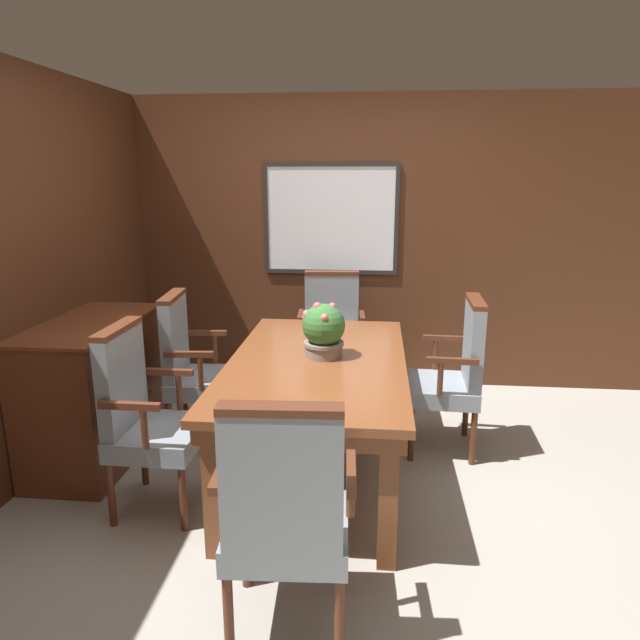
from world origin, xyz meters
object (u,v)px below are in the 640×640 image
object	(u,v)px
dining_table	(318,374)
chair_head_far	(331,331)
chair_left_near	(144,412)
sideboard_cabinet	(95,390)
chair_right_far	(455,370)
chair_left_far	(192,363)
chair_head_near	(285,512)
potted_plant	(324,330)

from	to	relation	value
dining_table	chair_head_far	size ratio (longest dim) A/B	1.79
chair_left_near	sideboard_cabinet	size ratio (longest dim) A/B	0.93
chair_right_far	sideboard_cabinet	size ratio (longest dim) A/B	0.93
dining_table	chair_left_near	size ratio (longest dim) A/B	1.79
chair_head_far	sideboard_cabinet	size ratio (longest dim) A/B	0.93
chair_left_far	chair_head_far	world-z (taller)	same
chair_left_near	chair_left_far	bearing A→B (deg)	0.49
chair_head_near	chair_right_far	world-z (taller)	same
potted_plant	chair_left_far	bearing A→B (deg)	159.85
chair_head_near	chair_head_far	xyz separation A→B (m)	(-0.03, 2.59, 0.00)
dining_table	sideboard_cabinet	distance (m)	1.47
chair_right_far	chair_head_far	bearing A→B (deg)	-132.65
chair_head_far	sideboard_cabinet	xyz separation A→B (m)	(-1.43, -1.21, -0.10)
chair_left_near	potted_plant	world-z (taller)	potted_plant
dining_table	potted_plant	size ratio (longest dim) A/B	5.57
sideboard_cabinet	chair_head_near	bearing A→B (deg)	-43.50
potted_plant	sideboard_cabinet	size ratio (longest dim) A/B	0.30
chair_head_near	potted_plant	size ratio (longest dim) A/B	3.11
chair_head_far	potted_plant	distance (m)	1.30
chair_right_far	chair_left_near	bearing A→B (deg)	-61.90
potted_plant	chair_right_far	bearing A→B (deg)	24.16
chair_left_far	potted_plant	xyz separation A→B (m)	(0.93, -0.34, 0.35)
dining_table	chair_left_far	xyz separation A→B (m)	(-0.90, 0.40, -0.10)
chair_right_far	sideboard_cabinet	distance (m)	2.34
chair_left_near	chair_head_near	world-z (taller)	same
sideboard_cabinet	chair_right_far	bearing A→B (deg)	8.05
chair_left_far	potted_plant	world-z (taller)	potted_plant
dining_table	potted_plant	world-z (taller)	potted_plant
chair_head_far	chair_left_near	bearing A→B (deg)	-120.97
chair_head_near	chair_head_far	world-z (taller)	same
chair_head_far	chair_right_far	size ratio (longest dim) A/B	1.00
dining_table	chair_left_far	distance (m)	0.99
dining_table	sideboard_cabinet	size ratio (longest dim) A/B	1.67
potted_plant	sideboard_cabinet	xyz separation A→B (m)	(-1.48, 0.05, -0.45)
dining_table	chair_head_near	distance (m)	1.29
chair_left_near	dining_table	bearing A→B (deg)	-63.80
potted_plant	sideboard_cabinet	world-z (taller)	potted_plant
chair_left_far	potted_plant	distance (m)	1.05
chair_left_near	chair_right_far	bearing A→B (deg)	-63.48
chair_head_near	sideboard_cabinet	bearing A→B (deg)	-46.72
chair_left_far	chair_head_near	size ratio (longest dim) A/B	1.00
dining_table	chair_head_near	size ratio (longest dim) A/B	1.79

